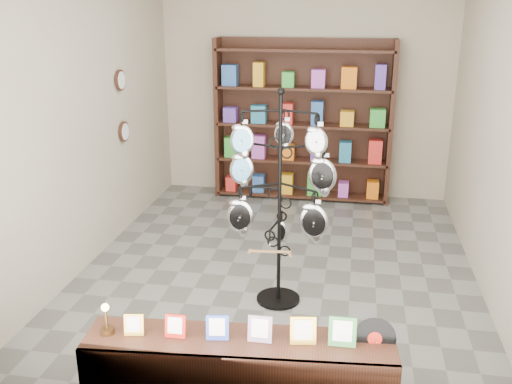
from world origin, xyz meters
TOP-DOWN VIEW (x-y plane):
  - ground at (0.00, 0.00)m, footprint 5.00×5.00m
  - room_envelope at (0.00, 0.00)m, footprint 5.00×5.00m
  - display_tree at (0.09, -0.72)m, footprint 1.02×0.84m
  - front_shelf at (0.03, -2.20)m, footprint 2.12×0.61m
  - back_shelving at (0.00, 2.30)m, footprint 2.42×0.36m
  - wall_clocks at (-1.97, 0.80)m, footprint 0.03×0.24m

SIDE VIEW (x-z plane):
  - ground at x=0.00m, z-range 0.00..0.00m
  - front_shelf at x=0.03m, z-range -0.11..0.63m
  - back_shelving at x=0.00m, z-range -0.07..2.13m
  - display_tree at x=0.09m, z-range 0.15..2.14m
  - wall_clocks at x=-1.97m, z-range 1.08..1.92m
  - room_envelope at x=0.00m, z-range -0.65..4.35m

